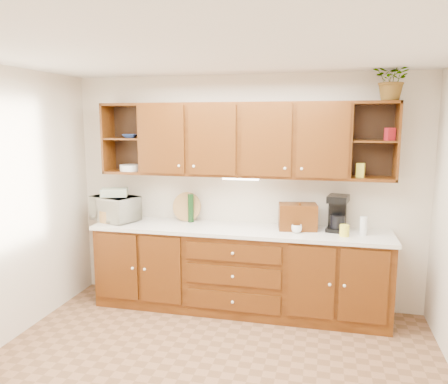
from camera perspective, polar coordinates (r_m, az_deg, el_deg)
The scene contains 23 objects.
floor at distance 3.85m, azimuth -2.71°, elevation -23.70°, with size 4.00×4.00×0.00m, color brown.
ceiling at distance 3.27m, azimuth -3.08°, elevation 18.17°, with size 4.00×4.00×0.00m, color white.
back_wall at distance 5.00m, azimuth 2.66°, elevation 0.13°, with size 4.00×4.00×0.00m, color beige.
base_cabinets at distance 4.92m, azimuth 1.93°, elevation -10.24°, with size 3.20×0.60×0.90m, color #371806.
countertop at distance 4.78m, azimuth 1.94°, elevation -4.96°, with size 3.24×0.64×0.04m, color white.
upper_cabinets at distance 4.78m, azimuth 2.47°, elevation 6.86°, with size 3.20×0.33×0.80m.
undercabinet_light at distance 4.76m, azimuth 2.20°, elevation 1.75°, with size 0.40×0.05×0.03m, color white.
wicker_basket at distance 5.23m, azimuth -14.72°, elevation -3.03°, with size 0.23×0.23×0.13m, color #AA7C46.
microwave at distance 5.25m, azimuth -14.04°, elevation -2.09°, with size 0.52×0.35×0.29m, color beige.
towel_stack at distance 5.22m, azimuth -14.13°, elevation -0.05°, with size 0.29×0.22×0.09m, color #E0C369.
wine_bottle at distance 5.03m, azimuth -4.35°, elevation -2.10°, with size 0.07×0.07×0.33m, color black.
woven_tray at distance 5.12m, azimuth -4.86°, elevation -3.66°, with size 0.34×0.34×0.02m, color #AA7C46.
bread_box at distance 4.75m, azimuth 9.59°, elevation -3.19°, with size 0.40×0.25×0.28m, color #371806.
mug_tree at distance 4.70m, azimuth 9.79°, elevation -4.50°, with size 0.27×0.27×0.30m.
canister_red at distance 4.71m, azimuth 11.51°, elevation -4.17°, with size 0.10×0.10×0.15m, color maroon.
canister_white at distance 4.68m, azimuth 17.76°, elevation -4.24°, with size 0.07×0.07×0.19m, color white.
canister_yellow at distance 4.59m, azimuth 15.45°, elevation -4.88°, with size 0.09×0.09×0.12m, color yellow.
coffee_maker at distance 4.79m, azimuth 14.62°, elevation -2.73°, with size 0.25×0.30×0.38m.
bowl_stack at distance 5.16m, azimuth -12.16°, elevation 7.16°, with size 0.17×0.17×0.04m, color navy.
plate_stack at distance 5.19m, azimuth -12.20°, elevation 3.11°, with size 0.23×0.23×0.07m, color white.
pantry_box_yellow at distance 4.71m, azimuth 17.40°, elevation 2.73°, with size 0.08×0.06×0.14m, color yellow.
pantry_box_red at distance 4.70m, azimuth 20.85°, elevation 7.08°, with size 0.08×0.07×0.13m, color maroon.
potted_plant at distance 4.70m, azimuth 21.24°, elevation 13.56°, with size 0.37×0.32×0.41m, color #999999.
Camera 1 is at (0.90, -3.10, 2.10)m, focal length 35.00 mm.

